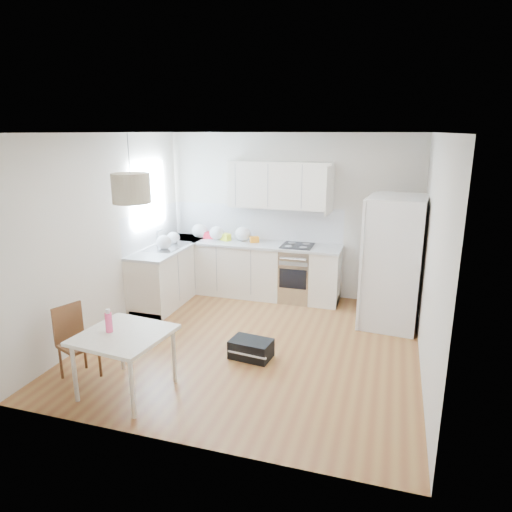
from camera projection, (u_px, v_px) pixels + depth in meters
The scene contains 29 objects.
floor at pixel (253, 344), 6.03m from camera, with size 4.20×4.20×0.00m, color brown.
ceiling at pixel (252, 133), 5.32m from camera, with size 4.20×4.20×0.00m, color white.
wall_back at pixel (290, 216), 7.61m from camera, with size 4.20×4.20×0.00m, color beige.
wall_left at pixel (107, 234), 6.27m from camera, with size 4.20×4.20×0.00m, color beige.
wall_right at pixel (432, 258), 5.08m from camera, with size 4.20×4.20×0.00m, color beige.
window_glassblock at pixel (148, 194), 7.22m from camera, with size 0.02×1.00×1.00m, color #BFE0F9.
cabinets_back at pixel (251, 270), 7.75m from camera, with size 3.00×0.60×0.88m, color silver.
cabinets_left at pixel (170, 274), 7.53m from camera, with size 0.60×1.80×0.88m, color silver.
counter_back at pixel (250, 244), 7.62m from camera, with size 3.02×0.64×0.04m, color #B5B8BA.
counter_left at pixel (169, 247), 7.41m from camera, with size 0.64×1.82×0.04m, color #B5B8BA.
backsplash_back at pixel (256, 222), 7.81m from camera, with size 3.00×0.01×0.58m, color white.
backsplash_left at pixel (152, 227), 7.41m from camera, with size 0.01×1.80×0.58m, color white.
upper_cabinets at pixel (279, 185), 7.37m from camera, with size 1.70×0.32×0.75m, color silver.
range_oven at pixel (297, 274), 7.52m from camera, with size 0.50×0.61×0.88m, color #B4B5B8, non-canonical shape.
sink at pixel (168, 247), 7.36m from camera, with size 0.50×0.80×0.16m, color #B4B5B8, non-canonical shape.
refrigerator at pixel (394, 262), 6.46m from camera, with size 0.88×0.93×1.86m, color white, non-canonical shape.
dining_table at pixel (124, 339), 4.78m from camera, with size 0.95×0.95×0.68m.
dining_chair at pixel (78, 344), 5.10m from camera, with size 0.35×0.35×0.84m, color #4A2916, non-canonical shape.
drink_bottle at pixel (109, 321), 4.76m from camera, with size 0.07×0.07×0.25m, color #F74478.
gym_bag at pixel (251, 349), 5.64m from camera, with size 0.50×0.33×0.23m, color black.
pendant_lamp at pixel (131, 188), 4.44m from camera, with size 0.38×0.38×0.29m, color beige.
grocery_bag_a at pixel (200, 231), 7.92m from camera, with size 0.27×0.23×0.25m, color silver.
grocery_bag_b at pixel (217, 233), 7.78m from camera, with size 0.26×0.22×0.23m, color silver.
grocery_bag_c at pixel (243, 234), 7.70m from camera, with size 0.27×0.23×0.24m, color silver.
grocery_bag_d at pixel (173, 238), 7.51m from camera, with size 0.22×0.18×0.20m, color silver.
grocery_bag_e at pixel (164, 242), 7.16m from camera, with size 0.25×0.21×0.22m, color silver.
snack_orange at pixel (254, 239), 7.61m from camera, with size 0.15×0.09×0.10m, color orange.
snack_yellow at pixel (226, 237), 7.75m from camera, with size 0.17×0.11×0.12m, color #CFD822.
snack_red at pixel (209, 235), 7.89m from camera, with size 0.17×0.11×0.12m, color red.
Camera 1 is at (1.66, -5.26, 2.72)m, focal length 32.00 mm.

